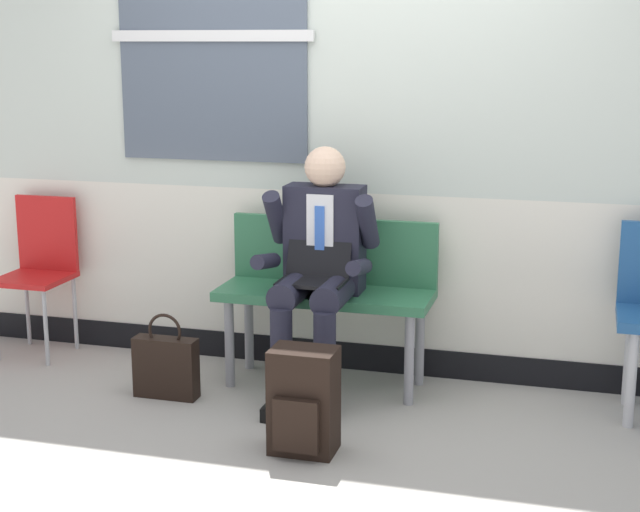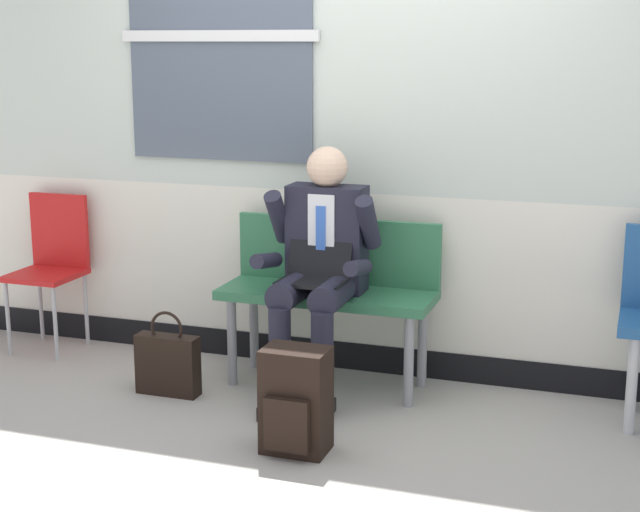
{
  "view_description": "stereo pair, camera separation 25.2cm",
  "coord_description": "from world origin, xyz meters",
  "views": [
    {
      "loc": [
        1.23,
        -4.41,
        1.79
      ],
      "look_at": [
        -0.03,
        0.04,
        0.75
      ],
      "focal_mm": 53.81,
      "sensor_mm": 36.0,
      "label": 1
    },
    {
      "loc": [
        1.47,
        -4.34,
        1.79
      ],
      "look_at": [
        -0.03,
        0.04,
        0.75
      ],
      "focal_mm": 53.81,
      "sensor_mm": 36.0,
      "label": 2
    }
  ],
  "objects": [
    {
      "name": "handbag",
      "position": [
        -0.8,
        -0.15,
        0.17
      ],
      "size": [
        0.33,
        0.1,
        0.44
      ],
      "color": "black",
      "rests_on": "ground"
    },
    {
      "name": "station_wall",
      "position": [
        -0.01,
        0.59,
        1.58
      ],
      "size": [
        5.42,
        0.16,
        3.18
      ],
      "color": "beige",
      "rests_on": "ground"
    },
    {
      "name": "backpack",
      "position": [
        0.08,
        -0.6,
        0.23
      ],
      "size": [
        0.29,
        0.24,
        0.48
      ],
      "color": "black",
      "rests_on": "ground"
    },
    {
      "name": "folding_chair",
      "position": [
        -1.81,
        0.36,
        0.55
      ],
      "size": [
        0.38,
        0.38,
        0.91
      ],
      "color": "red",
      "rests_on": "ground"
    },
    {
      "name": "bench_with_person",
      "position": [
        -0.06,
        0.31,
        0.54
      ],
      "size": [
        1.12,
        0.42,
        0.87
      ],
      "color": "#2D6B47",
      "rests_on": "ground"
    },
    {
      "name": "ground_plane",
      "position": [
        0.0,
        0.0,
        0.0
      ],
      "size": [
        18.0,
        18.0,
        0.0
      ],
      "primitive_type": "plane",
      "color": "#9E9991"
    },
    {
      "name": "person_seated",
      "position": [
        -0.06,
        0.11,
        0.69
      ],
      "size": [
        0.57,
        0.7,
        1.27
      ],
      "color": "#1E1E2D",
      "rests_on": "ground"
    }
  ]
}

